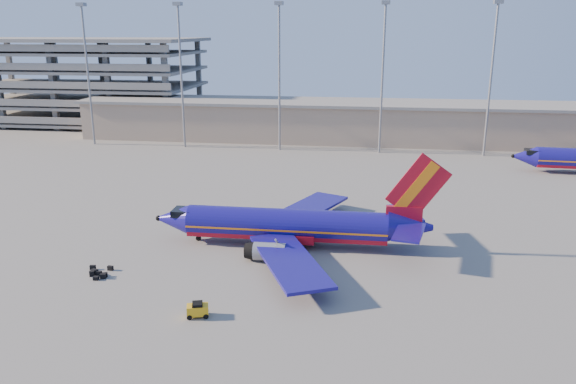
{
  "coord_description": "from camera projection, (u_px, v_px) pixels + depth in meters",
  "views": [
    {
      "loc": [
        12.71,
        -64.65,
        23.49
      ],
      "look_at": [
        3.11,
        1.83,
        4.0
      ],
      "focal_mm": 35.0,
      "sensor_mm": 36.0,
      "label": 1
    }
  ],
  "objects": [
    {
      "name": "terminal_building",
      "position": [
        356.0,
        121.0,
        122.3
      ],
      "size": [
        122.0,
        16.0,
        8.5
      ],
      "color": "gray",
      "rests_on": "ground"
    },
    {
      "name": "light_mast_row",
      "position": [
        331.0,
        62.0,
        107.89
      ],
      "size": [
        101.6,
        1.6,
        28.65
      ],
      "color": "gray",
      "rests_on": "ground"
    },
    {
      "name": "ground",
      "position": [
        261.0,
        226.0,
        69.74
      ],
      "size": [
        220.0,
        220.0,
        0.0
      ],
      "primitive_type": "plane",
      "color": "slate",
      "rests_on": "ground"
    },
    {
      "name": "aircraft_main",
      "position": [
        293.0,
        226.0,
        62.83
      ],
      "size": [
        32.76,
        31.55,
        11.1
      ],
      "rotation": [
        0.0,
        0.0,
        0.01
      ],
      "color": "navy",
      "rests_on": "ground"
    },
    {
      "name": "baggage_tug",
      "position": [
        198.0,
        309.0,
        47.51
      ],
      "size": [
        2.04,
        1.55,
        1.3
      ],
      "rotation": [
        0.0,
        0.0,
        0.27
      ],
      "color": "gold",
      "rests_on": "ground"
    },
    {
      "name": "luggage_pile",
      "position": [
        99.0,
        273.0,
        55.75
      ],
      "size": [
        2.63,
        2.79,
        0.54
      ],
      "color": "black",
      "rests_on": "ground"
    },
    {
      "name": "parking_garage",
      "position": [
        80.0,
        77.0,
        145.37
      ],
      "size": [
        62.0,
        32.0,
        21.4
      ],
      "color": "slate",
      "rests_on": "ground"
    }
  ]
}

